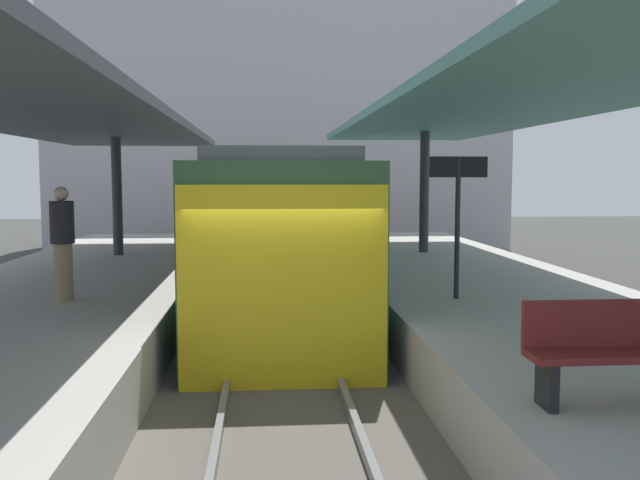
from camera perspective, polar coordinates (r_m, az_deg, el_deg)
ground_plane at (r=9.93m, az=-3.14°, el=-11.75°), size 80.00×80.00×0.00m
platform_left at (r=10.42m, az=-24.79°, el=-8.57°), size 4.40×28.00×1.00m
platform_right at (r=10.59m, az=18.10°, el=-8.12°), size 4.40×28.00×1.00m
track_ballast at (r=9.90m, az=-3.14°, el=-11.20°), size 3.20×28.00×0.20m
rail_near_side at (r=9.86m, az=-7.40°, el=-10.27°), size 0.08×28.00×0.14m
rail_far_side at (r=9.89m, az=1.09°, el=-10.17°), size 0.08×28.00×0.14m
commuter_train at (r=14.79m, az=-3.71°, el=0.66°), size 2.78×12.31×3.10m
canopy_left at (r=11.50m, az=-23.01°, el=9.72°), size 4.18×21.00×3.00m
canopy_right at (r=11.68m, az=15.90°, el=10.85°), size 4.18×21.00×3.20m
platform_bench at (r=6.31m, az=22.67°, el=-8.28°), size 1.40×0.41×0.86m
platform_sign at (r=10.90m, az=11.30°, el=3.68°), size 0.90×0.08×2.21m
passenger_near_bench at (r=11.26m, az=-20.45°, el=-0.13°), size 0.36×0.36×1.75m
station_building_backdrop at (r=29.62m, az=-3.30°, el=10.23°), size 18.00×6.00×11.00m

